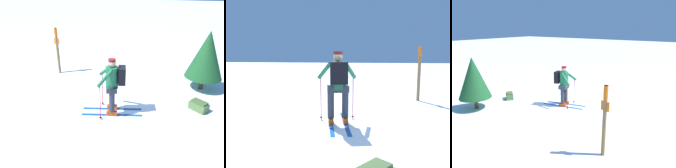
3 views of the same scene
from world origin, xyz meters
The scene contains 5 objects.
ground_plane centered at (0.00, 0.00, 0.00)m, with size 80.00×80.00×0.00m, color white.
skier centered at (0.57, -0.25, 0.94)m, with size 0.94×1.78×1.63m.
dropped_backpack centered at (-0.19, 2.15, 0.14)m, with size 0.55×0.59×0.30m.
trail_marker centered at (-1.75, -3.15, 1.08)m, with size 0.11×0.24×1.84m.
pine_tree centered at (-1.71, 2.34, 1.25)m, with size 1.23×1.23×2.05m.
Camera 1 is at (5.78, 1.13, 3.48)m, focal length 35.00 mm.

